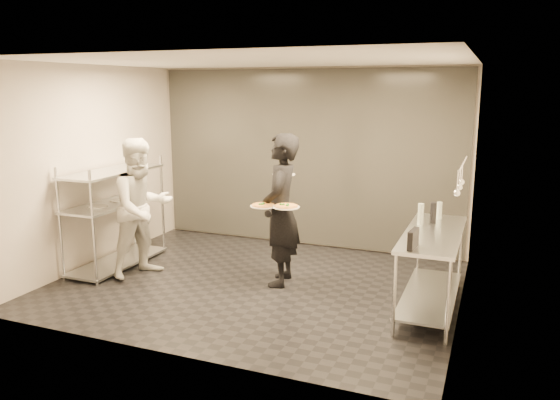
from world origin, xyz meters
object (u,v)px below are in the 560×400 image
at_px(waiter, 281,210).
at_px(bottle_dark, 433,213).
at_px(bottle_clear, 439,211).
at_px(chef, 142,208).
at_px(pizza_plate_near, 263,205).
at_px(bottle_green, 421,214).
at_px(pos_monitor, 413,239).
at_px(pizza_plate_far, 286,206).
at_px(prep_counter, 432,257).
at_px(pass_rack, 115,212).
at_px(salad_plate, 284,173).

height_order(waiter, bottle_dark, waiter).
bearing_deg(bottle_clear, chef, -167.75).
distance_m(pizza_plate_near, bottle_green, 1.89).
bearing_deg(waiter, chef, -89.25).
xyz_separation_m(pos_monitor, bottle_dark, (0.07, 1.12, 0.03)).
height_order(bottle_clear, bottle_dark, bottle_dark).
distance_m(pos_monitor, bottle_green, 1.01).
height_order(pizza_plate_far, bottle_green, bottle_green).
relative_size(prep_counter, chef, 0.97).
distance_m(prep_counter, waiter, 1.93).
bearing_deg(bottle_clear, bottle_dark, -101.81).
distance_m(prep_counter, pizza_plate_near, 2.08).
bearing_deg(pass_rack, waiter, 4.23).
xyz_separation_m(pass_rack, salad_plate, (2.36, 0.48, 0.63)).
relative_size(prep_counter, salad_plate, 6.02).
bearing_deg(pos_monitor, prep_counter, 86.50).
bearing_deg(pizza_plate_far, chef, -176.08).
relative_size(prep_counter, waiter, 0.93).
distance_m(pizza_plate_far, bottle_clear, 1.86).
xyz_separation_m(pass_rack, bottle_clear, (4.32, 0.62, 0.26)).
height_order(prep_counter, salad_plate, salad_plate).
relative_size(chef, pizza_plate_far, 5.63).
relative_size(pos_monitor, bottle_clear, 1.23).
bearing_deg(pizza_plate_far, prep_counter, 1.64).
bearing_deg(pos_monitor, pizza_plate_far, 163.41).
bearing_deg(waiter, prep_counter, 74.20).
distance_m(waiter, chef, 1.87).
distance_m(prep_counter, bottle_clear, 0.74).
xyz_separation_m(salad_plate, bottle_dark, (1.92, -0.08, -0.35)).
bearing_deg(bottle_green, pos_monitor, -86.42).
xyz_separation_m(prep_counter, bottle_dark, (-0.05, 0.40, 0.42)).
height_order(salad_plate, bottle_dark, salad_plate).
relative_size(chef, bottle_green, 7.43).
distance_m(salad_plate, bottle_dark, 1.95).
bearing_deg(pos_monitor, chef, 177.55).
bearing_deg(salad_plate, bottle_dark, -2.28).
bearing_deg(salad_plate, waiter, -75.33).
distance_m(pizza_plate_far, bottle_dark, 1.74).
bearing_deg(prep_counter, pizza_plate_far, -178.36).
distance_m(chef, pizza_plate_near, 1.71).
relative_size(pizza_plate_near, bottle_dark, 1.27).
bearing_deg(waiter, pizza_plate_far, 24.62).
relative_size(pizza_plate_far, bottle_dark, 1.32).
relative_size(waiter, pizza_plate_far, 5.90).
bearing_deg(pass_rack, prep_counter, 0.03).
bearing_deg(chef, pizza_plate_far, -63.28).
distance_m(pos_monitor, bottle_clear, 1.35).
height_order(pizza_plate_far, bottle_dark, bottle_dark).
xyz_separation_m(chef, salad_plate, (1.76, 0.66, 0.47)).
height_order(pos_monitor, bottle_green, bottle_green).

